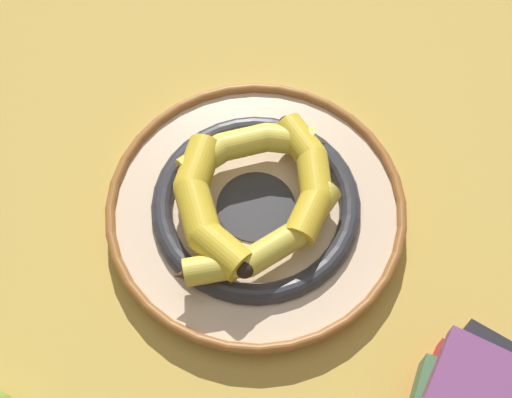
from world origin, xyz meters
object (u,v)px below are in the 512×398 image
object	(u,v)px
decorative_bowl	(256,208)
banana_d	(308,180)
banana_a	(249,146)
banana_b	(205,205)
banana_c	(266,244)

from	to	relation	value
decorative_bowl	banana_d	bearing A→B (deg)	126.54
banana_a	banana_b	xyz separation A→B (m)	(0.09, -0.02, 0.00)
banana_a	banana_d	distance (m)	0.08
decorative_bowl	banana_c	world-z (taller)	banana_c
banana_a	banana_c	size ratio (longest dim) A/B	0.88
banana_b	banana_c	world-z (taller)	banana_b
banana_a	banana_d	bearing A→B (deg)	130.09
banana_b	banana_d	size ratio (longest dim) A/B	1.01
banana_d	banana_a	bearing A→B (deg)	51.48
banana_c	banana_d	bearing A→B (deg)	25.29
decorative_bowl	banana_b	distance (m)	0.07
banana_a	banana_c	world-z (taller)	banana_a
decorative_bowl	banana_d	size ratio (longest dim) A/B	2.11
banana_c	decorative_bowl	bearing A→B (deg)	66.99
decorative_bowl	banana_b	world-z (taller)	banana_b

